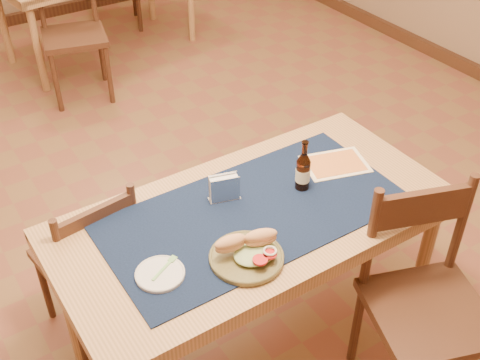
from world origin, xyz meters
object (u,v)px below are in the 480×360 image
sandwich_plate (248,252)px  beer_bottle (303,171)px  chair_main_near (425,300)px  chair_main_far (91,258)px  main_table (253,228)px  napkin_holder (224,189)px

sandwich_plate → beer_bottle: size_ratio=1.20×
chair_main_near → chair_main_far: bearing=134.9°
main_table → beer_bottle: size_ratio=7.01×
sandwich_plate → beer_bottle: bearing=28.3°
chair_main_far → napkin_holder: (0.51, -0.30, 0.37)m
main_table → chair_main_far: (-0.56, 0.43, -0.23)m
main_table → sandwich_plate: size_ratio=5.85×
chair_main_far → beer_bottle: beer_bottle is taller
main_table → chair_main_near: (0.43, -0.56, -0.16)m
sandwich_plate → napkin_holder: size_ratio=2.00×
chair_main_far → main_table: bearing=-37.7°
napkin_holder → sandwich_plate: bearing=-107.6°
chair_main_far → chair_main_near: bearing=-45.1°
chair_main_far → chair_main_near: chair_main_near is taller
chair_main_near → beer_bottle: bearing=106.7°
sandwich_plate → napkin_holder: 0.35m
beer_bottle → napkin_holder: 0.33m
chair_main_near → sandwich_plate: chair_main_near is taller
main_table → sandwich_plate: bearing=-128.4°
sandwich_plate → napkin_holder: napkin_holder is taller
chair_main_far → beer_bottle: bearing=-26.8°
beer_bottle → napkin_holder: size_ratio=1.67×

